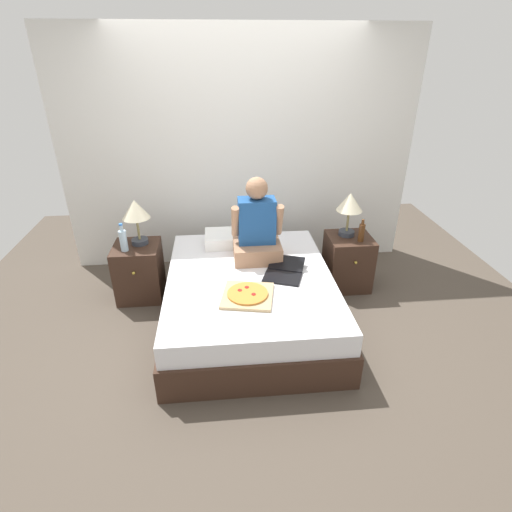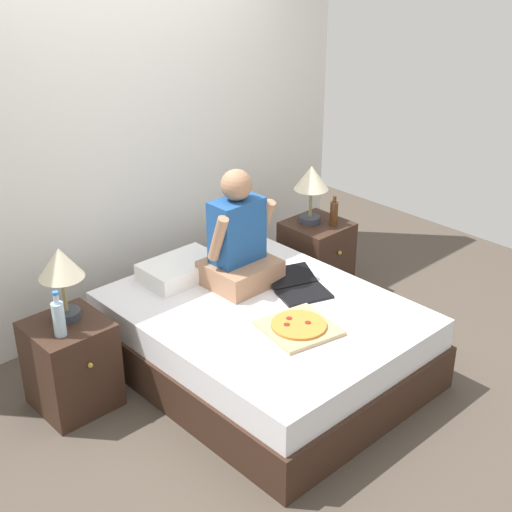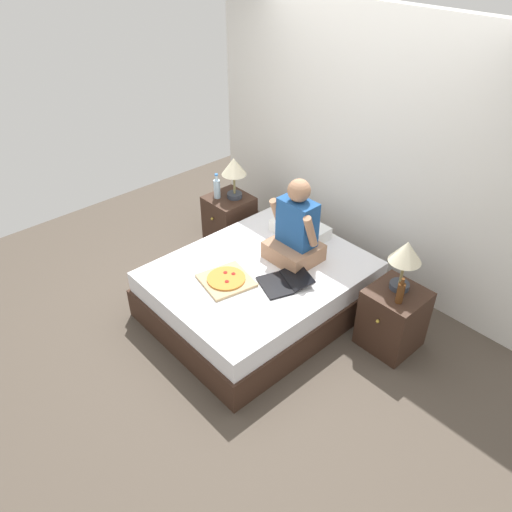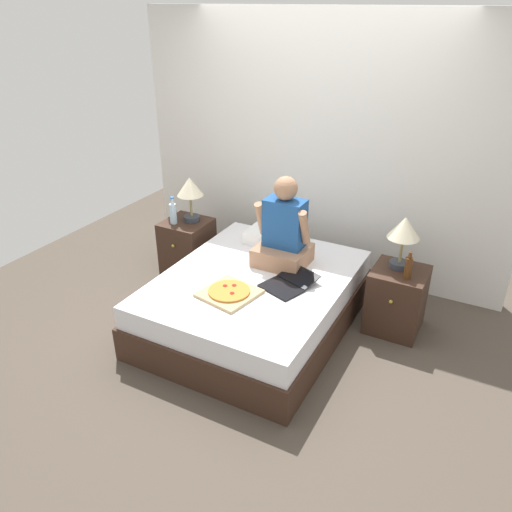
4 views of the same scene
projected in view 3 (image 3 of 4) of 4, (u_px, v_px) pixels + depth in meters
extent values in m
plane|color=#4C4238|center=(259.00, 309.00, 4.69)|extent=(5.78, 5.78, 0.00)
cube|color=silver|center=(362.00, 147.00, 4.68)|extent=(3.78, 0.12, 2.50)
cube|color=#382319|center=(259.00, 297.00, 4.61)|extent=(1.49, 1.88, 0.29)
cube|color=white|center=(260.00, 277.00, 4.47)|extent=(1.44, 1.82, 0.20)
cube|color=#382319|center=(229.00, 220.00, 5.47)|extent=(0.44, 0.44, 0.56)
sphere|color=gold|center=(212.00, 219.00, 5.28)|extent=(0.03, 0.03, 0.03)
cylinder|color=#333842|center=(235.00, 195.00, 5.30)|extent=(0.16, 0.16, 0.05)
cylinder|color=olive|center=(234.00, 184.00, 5.22)|extent=(0.02, 0.02, 0.22)
cone|color=beige|center=(234.00, 166.00, 5.10)|extent=(0.26, 0.26, 0.18)
cylinder|color=silver|center=(217.00, 189.00, 5.25)|extent=(0.07, 0.07, 0.20)
cylinder|color=silver|center=(216.00, 178.00, 5.17)|extent=(0.03, 0.03, 0.06)
cylinder|color=blue|center=(216.00, 175.00, 5.15)|extent=(0.04, 0.04, 0.02)
cube|color=#382319|center=(393.00, 318.00, 4.17)|extent=(0.44, 0.44, 0.56)
sphere|color=gold|center=(378.00, 321.00, 3.98)|extent=(0.03, 0.03, 0.03)
cylinder|color=#333842|center=(399.00, 286.00, 4.04)|extent=(0.16, 0.16, 0.05)
cylinder|color=olive|center=(402.00, 272.00, 3.96)|extent=(0.02, 0.02, 0.22)
cone|color=beige|center=(406.00, 252.00, 3.85)|extent=(0.26, 0.26, 0.18)
cylinder|color=#512D14|center=(400.00, 293.00, 3.86)|extent=(0.06, 0.06, 0.18)
cylinder|color=#512D14|center=(403.00, 281.00, 3.80)|extent=(0.03, 0.03, 0.05)
cube|color=white|center=(300.00, 229.00, 4.82)|extent=(0.52, 0.34, 0.12)
cube|color=#A37556|center=(293.00, 251.00, 4.49)|extent=(0.44, 0.40, 0.16)
cube|color=#1E4C8C|center=(297.00, 222.00, 4.34)|extent=(0.34, 0.20, 0.42)
sphere|color=#A37556|center=(299.00, 190.00, 4.16)|extent=(0.20, 0.20, 0.20)
cylinder|color=#A37556|center=(277.00, 213.00, 4.42)|extent=(0.07, 0.18, 0.32)
cylinder|color=#A37556|center=(310.00, 231.00, 4.17)|extent=(0.07, 0.18, 0.32)
cube|color=black|center=(275.00, 285.00, 4.19)|extent=(0.38, 0.32, 0.02)
cube|color=black|center=(297.00, 276.00, 4.24)|extent=(0.36, 0.29, 0.06)
cube|color=tan|center=(226.00, 280.00, 4.24)|extent=(0.47, 0.47, 0.03)
cylinder|color=#CC7F33|center=(226.00, 278.00, 4.23)|extent=(0.33, 0.33, 0.02)
cylinder|color=maroon|center=(225.00, 272.00, 4.29)|extent=(0.04, 0.04, 0.00)
cylinder|color=maroon|center=(227.00, 282.00, 4.18)|extent=(0.04, 0.04, 0.00)
cylinder|color=maroon|center=(233.00, 274.00, 4.27)|extent=(0.04, 0.04, 0.00)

